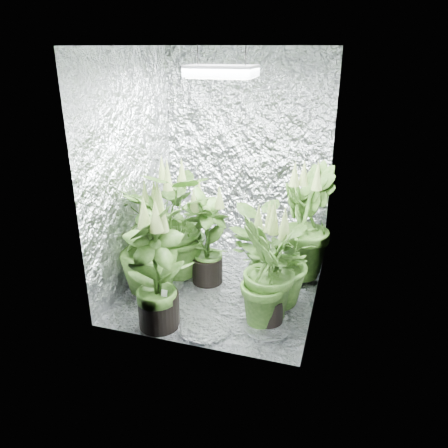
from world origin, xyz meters
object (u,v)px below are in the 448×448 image
plant_a (172,221)px  circulation_fan (298,268)px  plant_c (305,224)px  plant_d (148,245)px  plant_f (156,268)px  plant_e (274,261)px  plant_b (207,239)px  grow_lamp (221,71)px  plant_g (268,273)px

plant_a → circulation_fan: size_ratio=3.43×
plant_c → plant_d: bearing=-150.7°
plant_f → circulation_fan: 1.40m
plant_c → plant_e: plant_c is taller
plant_c → circulation_fan: bearing=-100.3°
plant_b → plant_e: bearing=-19.2°
grow_lamp → plant_b: size_ratio=0.53×
plant_a → plant_b: plant_a is taller
grow_lamp → plant_e: bearing=-14.1°
circulation_fan → plant_g: bearing=-113.3°
plant_f → plant_g: (0.78, 0.25, -0.05)m
plant_b → plant_f: size_ratio=0.86×
plant_a → plant_d: 0.36m
plant_g → circulation_fan: size_ratio=2.97×
plant_d → plant_g: plant_d is taller
plant_a → circulation_fan: (1.12, 0.22, -0.40)m
grow_lamp → plant_a: grow_lamp is taller
plant_a → grow_lamp: bearing=-14.8°
plant_a → plant_c: size_ratio=1.00×
grow_lamp → plant_g: size_ratio=0.51×
plant_a → plant_b: size_ratio=1.20×
plant_g → circulation_fan: plant_g is taller
plant_e → plant_a: bearing=165.5°
plant_a → plant_d: bearing=-101.3°
plant_a → plant_c: plant_c is taller
plant_c → plant_f: plant_c is taller
plant_a → plant_d: plant_a is taller
grow_lamp → plant_a: (-0.51, 0.13, -1.29)m
plant_a → plant_g: size_ratio=1.16×
plant_a → plant_g: 1.12m
plant_c → plant_g: (-0.16, -0.86, -0.08)m
plant_f → plant_d: bearing=122.8°
grow_lamp → plant_f: (-0.30, -0.64, -1.33)m
plant_e → plant_b: bearing=160.8°
grow_lamp → circulation_fan: size_ratio=1.52×
plant_d → plant_a: bearing=78.7°
plant_e → plant_g: bearing=-90.2°
plant_e → plant_f: plant_f is taller
grow_lamp → plant_f: bearing=-115.3°
grow_lamp → circulation_fan: grow_lamp is taller
plant_g → plant_f: bearing=-161.9°
plant_e → circulation_fan: 0.56m
plant_a → plant_f: plant_a is taller
plant_g → plant_a: bearing=152.1°
grow_lamp → plant_d: grow_lamp is taller
grow_lamp → plant_e: size_ratio=0.54×
plant_e → grow_lamp: bearing=165.9°
plant_d → plant_g: size_ratio=1.03×
grow_lamp → plant_d: 1.50m
plant_b → plant_g: bearing=-37.3°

